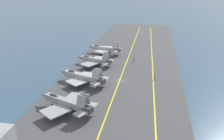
{
  "coord_description": "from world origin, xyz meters",
  "views": [
    {
      "loc": [
        -71.8,
        -10.38,
        31.75
      ],
      "look_at": [
        2.81,
        3.08,
        2.9
      ],
      "focal_mm": 38.0,
      "sensor_mm": 36.0,
      "label": 1
    }
  ],
  "objects": [
    {
      "name": "crew_brown_vest",
      "position": [
        3.04,
        -11.41,
        1.32
      ],
      "size": [
        0.4,
        0.46,
        1.68
      ],
      "color": "#4C473D",
      "rests_on": "carrier_deck"
    },
    {
      "name": "parked_jet_third",
      "position": [
        13.38,
        11.91,
        2.58
      ],
      "size": [
        13.74,
        15.25,
        5.84
      ],
      "color": "#93999E",
      "rests_on": "carrier_deck"
    },
    {
      "name": "deck_stripe_centerline",
      "position": [
        0.0,
        0.0,
        0.4
      ],
      "size": [
        193.37,
        0.36,
        0.01
      ],
      "primitive_type": "cube",
      "color": "yellow",
      "rests_on": "carrier_deck"
    },
    {
      "name": "parked_jet_second",
      "position": [
        -4.48,
        11.45,
        2.79
      ],
      "size": [
        12.08,
        17.42,
        6.17
      ],
      "color": "#9EA3A8",
      "rests_on": "carrier_deck"
    },
    {
      "name": "parked_jet_fourth",
      "position": [
        29.2,
        11.17,
        2.89
      ],
      "size": [
        11.89,
        15.85,
        6.17
      ],
      "color": "#A8AAAF",
      "rests_on": "carrier_deck"
    },
    {
      "name": "deck_stripe_foul_line",
      "position": [
        0.0,
        -11.1,
        0.4
      ],
      "size": [
        193.26,
        7.35,
        0.01
      ],
      "primitive_type": "cube",
      "rotation": [
        0.0,
        0.0,
        0.04
      ],
      "color": "yellow",
      "rests_on": "carrier_deck"
    },
    {
      "name": "parked_jet_nearest",
      "position": [
        -21.8,
        10.46,
        2.85
      ],
      "size": [
        14.27,
        16.7,
        6.16
      ],
      "color": "gray",
      "rests_on": "carrier_deck"
    },
    {
      "name": "crew_blue_vest",
      "position": [
        20.24,
        -2.88,
        1.36
      ],
      "size": [
        0.46,
        0.44,
        1.75
      ],
      "color": "#4C473D",
      "rests_on": "carrier_deck"
    },
    {
      "name": "ground_plane",
      "position": [
        0.0,
        0.0,
        0.0
      ],
      "size": [
        2000.0,
        2000.0,
        0.0
      ],
      "primitive_type": "plane",
      "color": "#334C66"
    },
    {
      "name": "carrier_deck",
      "position": [
        0.0,
        0.0,
        0.2
      ],
      "size": [
        214.86,
        40.36,
        0.4
      ],
      "primitive_type": "cube",
      "color": "#424244",
      "rests_on": "ground"
    }
  ]
}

